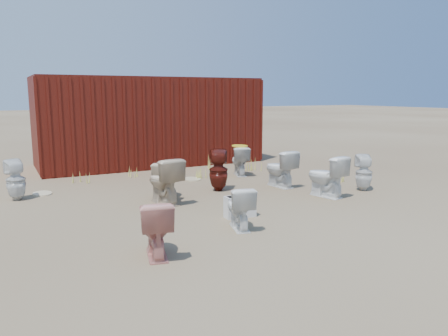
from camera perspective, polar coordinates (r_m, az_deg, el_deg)
name	(u,v)px	position (r m, az deg, el deg)	size (l,w,h in m)	color
ground	(239,202)	(8.03, 1.99, -4.52)	(100.00, 100.00, 0.00)	brown
shipping_container	(149,121)	(12.59, -9.81, 6.07)	(6.00, 2.40, 2.40)	#45110B
toilet_front_a	(239,207)	(6.43, 2.03, -5.17)	(0.36, 0.63, 0.64)	white
toilet_front_pink	(156,228)	(5.43, -8.92, -7.74)	(0.40, 0.70, 0.72)	tan
toilet_front_c	(326,176)	(8.62, 13.19, -1.04)	(0.45, 0.79, 0.80)	white
toilet_front_maroon	(218,170)	(8.90, -0.73, -0.32)	(0.38, 0.39, 0.85)	#52150E
toilet_front_e	(280,169)	(9.37, 7.32, -0.07)	(0.44, 0.77, 0.79)	white
toilet_back_a	(16,180)	(9.00, -25.56, -1.43)	(0.34, 0.35, 0.76)	silver
toilet_back_beige_left	(164,181)	(7.94, -7.83, -1.65)	(0.47, 0.83, 0.84)	#C3AC8E
toilet_back_beige_right	(166,180)	(8.34, -7.62, -1.54)	(0.40, 0.70, 0.72)	beige
toilet_back_yellowlid	(240,161)	(10.60, 2.05, 0.93)	(0.40, 0.69, 0.71)	silver
toilet_back_e	(364,173)	(9.38, 17.79, -0.59)	(0.33, 0.34, 0.74)	silver
yellow_lid	(240,146)	(10.55, 2.07, 2.90)	(0.36, 0.45, 0.03)	yellow
loose_tank	(240,207)	(7.06, 2.10, -5.05)	(0.50, 0.20, 0.35)	silver
loose_lid_near	(192,179)	(10.15, -4.21, -1.44)	(0.38, 0.49, 0.02)	beige
loose_lid_far	(42,193)	(9.40, -22.64, -3.09)	(0.36, 0.47, 0.02)	beige
weed_clump_a	(81,176)	(10.24, -18.17, -1.05)	(0.36, 0.36, 0.29)	#BFBA4C
weed_clump_b	(199,172)	(10.31, -3.29, -0.48)	(0.32, 0.32, 0.30)	#BFBA4C
weed_clump_c	(253,165)	(11.33, 3.84, 0.44)	(0.36, 0.36, 0.30)	#BFBA4C
weed_clump_d	(135,172)	(10.66, -11.52, -0.51)	(0.30, 0.30, 0.23)	#BFBA4C
weed_clump_e	(212,162)	(11.57, -1.51, 0.75)	(0.34, 0.34, 0.34)	#BFBA4C
weed_clump_f	(340,177)	(10.12, 14.93, -1.19)	(0.28, 0.28, 0.23)	#BFBA4C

